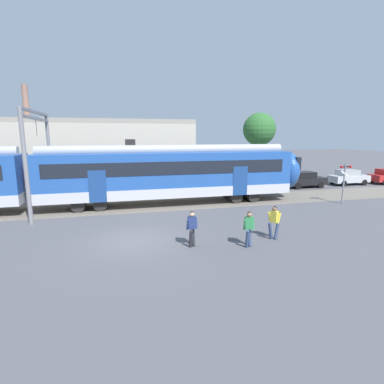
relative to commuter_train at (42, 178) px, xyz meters
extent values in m
plane|color=#515156|center=(5.57, -7.39, -2.25)|extent=(160.00, 160.00, 0.00)
cube|color=slate|center=(-2.48, 0.00, -2.25)|extent=(80.00, 4.40, 0.01)
cube|color=silver|center=(8.52, 0.00, -1.20)|extent=(18.00, 3.06, 0.70)
cube|color=#2351A3|center=(8.52, 0.00, 0.35)|extent=(18.00, 3.00, 2.40)
cube|color=black|center=(8.52, -1.51, 0.55)|extent=(16.56, 0.03, 0.90)
cube|color=navy|center=(13.47, -1.52, -0.50)|extent=(1.10, 0.04, 2.10)
cube|color=navy|center=(3.57, -1.52, -0.50)|extent=(1.10, 0.04, 2.10)
cylinder|color=#A4A4A9|center=(8.52, 0.00, 1.73)|extent=(17.64, 0.70, 0.70)
cube|color=black|center=(5.82, 0.00, 2.28)|extent=(0.70, 0.12, 0.40)
cylinder|color=black|center=(14.80, 0.00, -1.80)|extent=(0.90, 2.40, 0.90)
cylinder|color=black|center=(13.40, 0.00, -1.80)|extent=(0.90, 2.40, 0.90)
cylinder|color=black|center=(3.64, 0.00, -1.80)|extent=(0.90, 2.40, 0.90)
cylinder|color=black|center=(2.24, 0.00, -1.80)|extent=(0.90, 2.40, 0.90)
ellipsoid|color=#2351A3|center=(18.07, 0.00, 0.00)|extent=(1.80, 2.85, 2.95)
cube|color=black|center=(18.42, 0.00, 0.60)|extent=(0.40, 2.40, 1.00)
cylinder|color=#28282D|center=(7.92, -9.00, -1.82)|extent=(0.15, 0.36, 0.87)
cylinder|color=#28282D|center=(8.10, -8.72, -1.82)|extent=(0.15, 0.36, 0.87)
cube|color=navy|center=(8.01, -8.86, -1.11)|extent=(0.36, 0.24, 0.56)
cylinder|color=navy|center=(8.23, -8.78, -1.16)|extent=(0.09, 0.25, 0.52)
cylinder|color=navy|center=(7.79, -8.94, -1.16)|extent=(0.09, 0.25, 0.52)
sphere|color=tan|center=(8.01, -8.88, -0.72)|extent=(0.22, 0.22, 0.22)
sphere|color=black|center=(8.01, -8.86, -0.69)|extent=(0.20, 0.20, 0.20)
cylinder|color=navy|center=(10.37, -9.65, -1.82)|extent=(0.22, 0.38, 0.87)
cylinder|color=navy|center=(10.60, -9.41, -1.82)|extent=(0.22, 0.38, 0.87)
cube|color=#2D7F47|center=(10.48, -9.53, -1.11)|extent=(0.40, 0.31, 0.56)
cylinder|color=#2D7F47|center=(10.71, -9.49, -1.16)|extent=(0.14, 0.26, 0.52)
cylinder|color=#2D7F47|center=(10.25, -9.56, -1.16)|extent=(0.14, 0.26, 0.52)
sphere|color=#9E7051|center=(10.48, -9.55, -0.72)|extent=(0.22, 0.22, 0.22)
sphere|color=black|center=(10.48, -9.53, -0.69)|extent=(0.20, 0.20, 0.20)
cube|color=#235633|center=(10.52, -9.35, -1.09)|extent=(0.31, 0.21, 0.40)
cylinder|color=navy|center=(11.95, -8.84, -1.82)|extent=(0.38, 0.30, 0.87)
cylinder|color=navy|center=(12.29, -8.86, -1.82)|extent=(0.38, 0.30, 0.87)
cube|color=gold|center=(12.12, -8.85, -1.11)|extent=(0.38, 0.43, 0.56)
cylinder|color=gold|center=(12.30, -9.00, -1.16)|extent=(0.26, 0.20, 0.52)
cylinder|color=gold|center=(11.94, -8.69, -1.16)|extent=(0.26, 0.20, 0.52)
sphere|color=brown|center=(12.10, -8.86, -0.72)|extent=(0.22, 0.22, 0.22)
sphere|color=black|center=(12.12, -8.85, -0.69)|extent=(0.20, 0.20, 0.20)
cube|color=black|center=(12.28, -8.76, -1.09)|extent=(0.27, 0.32, 0.40)
cube|color=black|center=(22.48, 3.74, -1.61)|extent=(4.02, 1.70, 0.68)
cube|color=black|center=(22.33, 3.74, -0.99)|extent=(1.92, 1.47, 0.56)
cube|color=black|center=(23.28, 3.75, -1.03)|extent=(0.14, 1.37, 0.48)
cylinder|color=black|center=(23.71, 4.54, -1.95)|extent=(0.60, 0.21, 0.60)
cylinder|color=black|center=(23.73, 2.98, -1.95)|extent=(0.60, 0.21, 0.60)
cylinder|color=black|center=(21.23, 4.50, -1.95)|extent=(0.60, 0.21, 0.60)
cylinder|color=black|center=(21.25, 2.94, -1.95)|extent=(0.60, 0.21, 0.60)
cube|color=#B7BABF|center=(27.79, 4.05, -1.61)|extent=(4.03, 1.70, 0.68)
cube|color=#A1A3A8|center=(27.64, 4.05, -0.99)|extent=(1.92, 1.47, 0.56)
cube|color=black|center=(28.59, 4.06, -1.03)|extent=(0.14, 1.37, 0.48)
cylinder|color=black|center=(29.02, 4.85, -1.95)|extent=(0.60, 0.21, 0.60)
cylinder|color=black|center=(29.04, 3.29, -1.95)|extent=(0.60, 0.21, 0.60)
cylinder|color=black|center=(26.54, 4.81, -1.95)|extent=(0.60, 0.21, 0.60)
cylinder|color=black|center=(26.56, 3.25, -1.95)|extent=(0.60, 0.21, 0.60)
cylinder|color=black|center=(31.17, 4.46, -1.95)|extent=(0.60, 0.21, 0.60)
cylinder|color=gray|center=(-0.05, -3.20, 1.00)|extent=(0.24, 0.24, 6.50)
cylinder|color=gray|center=(-0.05, 3.20, 1.00)|extent=(0.24, 0.24, 6.50)
cube|color=gray|center=(-0.05, 0.00, 4.20)|extent=(0.20, 6.40, 0.16)
cube|color=gray|center=(-0.05, 0.00, 3.80)|extent=(0.20, 6.40, 0.16)
cylinder|color=black|center=(-0.05, 0.00, 3.20)|extent=(0.03, 0.03, 1.00)
cylinder|color=gray|center=(20.95, -3.13, -0.75)|extent=(0.11, 0.11, 3.00)
cube|color=black|center=(20.95, -3.13, 0.50)|extent=(0.80, 0.10, 0.10)
sphere|color=red|center=(20.57, -3.19, 0.50)|extent=(0.20, 0.20, 0.20)
sphere|color=red|center=(21.33, -3.19, 0.50)|extent=(0.20, 0.20, 0.20)
cube|color=white|center=(20.95, -3.16, 0.00)|extent=(0.72, 0.03, 0.48)
cube|color=beige|center=(2.94, 7.77, 0.75)|extent=(18.00, 5.00, 6.00)
cube|color=#9F9686|center=(2.94, 7.77, 3.95)|extent=(18.00, 5.00, 0.40)
cylinder|color=#8C6656|center=(-2.47, 7.77, 5.35)|extent=(0.50, 0.50, 3.20)
cylinder|color=brown|center=(22.48, 13.83, -0.11)|extent=(0.32, 0.32, 4.29)
sphere|color=#2D662D|center=(22.48, 13.83, 3.48)|extent=(4.11, 4.11, 4.11)
camera|label=1|loc=(4.84, -21.43, 2.76)|focal=28.00mm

